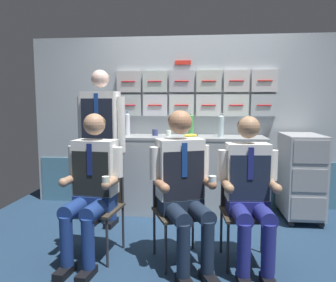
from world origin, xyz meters
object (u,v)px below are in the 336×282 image
service_trolley (301,174)px  paper_cup_blue (169,133)px  crew_member_right (183,182)px  folding_chair_near_trolley (245,200)px  folding_chair_left (100,196)px  crew_member_left (92,181)px  crew_member_standing (101,134)px  snack_banana (191,135)px  folding_chair_right (177,199)px  crew_member_near_trolley (249,187)px  water_bottle_short (128,124)px

service_trolley → paper_cup_blue: bearing=173.6°
crew_member_right → folding_chair_near_trolley: (0.51, 0.18, -0.19)m
folding_chair_left → paper_cup_blue: (0.49, 1.20, 0.46)m
crew_member_left → crew_member_standing: bearing=101.1°
folding_chair_near_trolley → snack_banana: snack_banana is taller
folding_chair_right → crew_member_right: crew_member_right is taller
folding_chair_right → crew_member_right: 0.25m
service_trolley → folding_chair_right: bearing=-141.3°
folding_chair_right → crew_member_near_trolley: (0.59, -0.13, 0.16)m
crew_member_right → crew_member_left: bearing=178.5°
service_trolley → crew_member_near_trolley: size_ratio=0.80×
folding_chair_left → crew_member_near_trolley: 1.29m
crew_member_standing → water_bottle_short: 0.60m
folding_chair_left → crew_member_right: (0.75, -0.18, 0.19)m
folding_chair_near_trolley → crew_member_near_trolley: (0.01, -0.16, 0.16)m
paper_cup_blue → folding_chair_left: bearing=-112.2°
service_trolley → folding_chair_near_trolley: service_trolley is taller
folding_chair_near_trolley → crew_member_standing: size_ratio=0.49×
folding_chair_right → water_bottle_short: size_ratio=2.82×
service_trolley → crew_member_left: size_ratio=0.79×
crew_member_left → folding_chair_near_trolley: size_ratio=1.50×
crew_member_near_trolley → paper_cup_blue: size_ratio=18.98×
crew_member_left → folding_chair_left: bearing=83.2°
crew_member_near_trolley → service_trolley: bearing=58.1°
folding_chair_left → crew_member_standing: 0.81m
crew_member_right → water_bottle_short: size_ratio=4.32×
crew_member_right → folding_chair_near_trolley: bearing=19.4°
crew_member_standing → water_bottle_short: crew_member_standing is taller
service_trolley → crew_member_left: (-2.03, -1.19, 0.16)m
crew_member_standing → snack_banana: 1.03m
folding_chair_left → snack_banana: snack_banana is taller
folding_chair_left → paper_cup_blue: bearing=67.8°
folding_chair_near_trolley → crew_member_left: bearing=-172.9°
crew_member_left → crew_member_near_trolley: (1.29, -0.00, -0.01)m
crew_member_standing → paper_cup_blue: 0.88m
crew_member_standing → paper_cup_blue: bearing=40.7°
folding_chair_left → crew_member_near_trolley: size_ratio=0.68×
folding_chair_right → crew_member_standing: (-0.86, 0.66, 0.49)m
crew_member_near_trolley → crew_member_standing: crew_member_standing is taller
folding_chair_left → crew_member_right: bearing=-13.5°
folding_chair_near_trolley → snack_banana: bearing=115.5°
crew_member_right → service_trolley: bearing=43.7°
water_bottle_short → crew_member_left: bearing=-89.9°
service_trolley → folding_chair_left: bearing=-153.0°
crew_member_left → crew_member_near_trolley: crew_member_left is taller
service_trolley → crew_member_standing: (-2.19, -0.40, 0.47)m
service_trolley → water_bottle_short: water_bottle_short is taller
folding_chair_left → crew_member_standing: bearing=105.5°
crew_member_near_trolley → water_bottle_short: (-1.30, 1.37, 0.40)m
service_trolley → snack_banana: 1.32m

